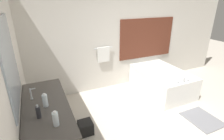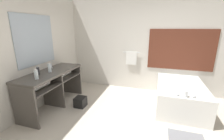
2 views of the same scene
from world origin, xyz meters
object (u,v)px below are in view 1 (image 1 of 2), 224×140
at_px(bathtub, 161,80).
at_px(water_bottle_1, 45,100).
at_px(waste_bin, 86,127).
at_px(water_bottle_2, 56,119).
at_px(soap_dispenser, 38,112).

xyz_separation_m(bathtub, water_bottle_1, (-2.90, -0.93, 0.67)).
distance_m(water_bottle_1, waste_bin, 1.08).
bearing_deg(waste_bin, bathtub, 17.26).
distance_m(water_bottle_2, waste_bin, 1.23).
bearing_deg(water_bottle_1, waste_bin, 19.72).
relative_size(water_bottle_1, waste_bin, 0.81).
xyz_separation_m(water_bottle_1, water_bottle_2, (0.08, -0.48, -0.00)).
distance_m(bathtub, water_bottle_1, 3.12).
height_order(soap_dispenser, waste_bin, soap_dispenser).
distance_m(water_bottle_1, soap_dispenser, 0.26).
relative_size(water_bottle_1, water_bottle_2, 1.01).
xyz_separation_m(water_bottle_2, waste_bin, (0.53, 0.70, -0.87)).
xyz_separation_m(bathtub, soap_dispenser, (-3.01, -1.17, 0.66)).
xyz_separation_m(water_bottle_1, soap_dispenser, (-0.10, -0.24, -0.01)).
distance_m(bathtub, water_bottle_2, 3.23).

